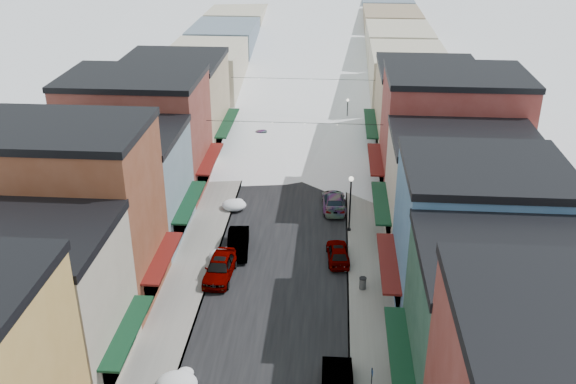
% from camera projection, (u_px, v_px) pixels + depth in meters
% --- Properties ---
extents(road, '(10.00, 160.00, 0.01)m').
position_uv_depth(road, '(304.00, 117.00, 79.81)').
color(road, black).
rests_on(road, ground).
extents(sidewalk_left, '(3.20, 160.00, 0.15)m').
position_uv_depth(sidewalk_left, '(252.00, 115.00, 80.22)').
color(sidewalk_left, gray).
rests_on(sidewalk_left, ground).
extents(sidewalk_right, '(3.20, 160.00, 0.15)m').
position_uv_depth(sidewalk_right, '(358.00, 117.00, 79.34)').
color(sidewalk_right, gray).
rests_on(sidewalk_right, ground).
extents(curb_left, '(0.10, 160.00, 0.15)m').
position_uv_depth(curb_left, '(264.00, 115.00, 80.12)').
color(curb_left, slate).
rests_on(curb_left, ground).
extents(curb_right, '(0.10, 160.00, 0.15)m').
position_uv_depth(curb_right, '(345.00, 117.00, 79.44)').
color(curb_right, slate).
rests_on(curb_right, ground).
extents(bldg_l_cream, '(11.30, 8.20, 9.50)m').
position_uv_depth(bldg_l_cream, '(27.00, 304.00, 35.90)').
color(bldg_l_cream, '#B6A992').
rests_on(bldg_l_cream, ground).
extents(bldg_l_brick_near, '(12.30, 8.20, 12.50)m').
position_uv_depth(bldg_l_brick_near, '(69.00, 214.00, 42.49)').
color(bldg_l_brick_near, brown).
rests_on(bldg_l_brick_near, ground).
extents(bldg_l_grayblue, '(11.30, 9.20, 9.00)m').
position_uv_depth(bldg_l_grayblue, '(119.00, 185.00, 50.86)').
color(bldg_l_grayblue, gray).
rests_on(bldg_l_grayblue, ground).
extents(bldg_l_brick_far, '(13.30, 9.20, 11.00)m').
position_uv_depth(bldg_l_brick_far, '(138.00, 133.00, 58.59)').
color(bldg_l_brick_far, brown).
rests_on(bldg_l_brick_far, ground).
extents(bldg_l_tan, '(11.30, 11.20, 10.00)m').
position_uv_depth(bldg_l_tan, '(175.00, 105.00, 67.74)').
color(bldg_l_tan, tan).
rests_on(bldg_l_tan, ground).
extents(bldg_r_green, '(11.30, 9.20, 9.50)m').
position_uv_depth(bldg_r_green, '(509.00, 331.00, 33.68)').
color(bldg_r_green, '#1F4133').
rests_on(bldg_r_green, ground).
extents(bldg_r_blue, '(11.30, 9.20, 10.50)m').
position_uv_depth(bldg_r_blue, '(477.00, 239.00, 41.56)').
color(bldg_r_blue, '#3F6790').
rests_on(bldg_r_blue, ground).
extents(bldg_r_cream, '(12.30, 9.20, 9.00)m').
position_uv_depth(bldg_r_cream, '(460.00, 190.00, 49.95)').
color(bldg_r_cream, '#C2B09C').
rests_on(bldg_r_cream, ground).
extents(bldg_r_brick_far, '(13.30, 9.20, 11.50)m').
position_uv_depth(bldg_r_brick_far, '(451.00, 135.00, 57.48)').
color(bldg_r_brick_far, maroon).
rests_on(bldg_r_brick_far, ground).
extents(bldg_r_tan, '(11.30, 11.20, 9.50)m').
position_uv_depth(bldg_r_tan, '(425.00, 110.00, 66.98)').
color(bldg_r_tan, tan).
rests_on(bldg_r_tan, ground).
extents(distant_blocks, '(34.00, 55.00, 8.00)m').
position_uv_depth(distant_blocks, '(312.00, 44.00, 98.79)').
color(distant_blocks, gray).
rests_on(distant_blocks, ground).
extents(overhead_cables, '(16.40, 15.04, 0.04)m').
position_uv_depth(overhead_cables, '(299.00, 98.00, 65.89)').
color(overhead_cables, black).
rests_on(overhead_cables, ground).
extents(car_silver_sedan, '(2.13, 4.87, 1.63)m').
position_uv_depth(car_silver_sedan, '(220.00, 267.00, 46.68)').
color(car_silver_sedan, gray).
rests_on(car_silver_sedan, ground).
extents(car_dark_hatch, '(2.01, 4.66, 1.49)m').
position_uv_depth(car_dark_hatch, '(238.00, 243.00, 50.04)').
color(car_dark_hatch, black).
rests_on(car_dark_hatch, ground).
extents(car_silver_wagon, '(2.33, 5.62, 1.62)m').
position_uv_depth(car_silver_wagon, '(261.00, 138.00, 70.79)').
color(car_silver_wagon, gray).
rests_on(car_silver_wagon, ground).
extents(car_gray_suv, '(1.99, 4.19, 1.38)m').
position_uv_depth(car_gray_suv, '(338.00, 253.00, 48.82)').
color(car_gray_suv, gray).
rests_on(car_gray_suv, ground).
extents(car_black_sedan, '(2.37, 5.12, 1.45)m').
position_uv_depth(car_black_sedan, '(334.00, 201.00, 56.70)').
color(car_black_sedan, black).
rests_on(car_black_sedan, ground).
extents(car_lane_silver, '(2.06, 4.30, 1.42)m').
position_uv_depth(car_lane_silver, '(285.00, 139.00, 70.88)').
color(car_lane_silver, '#A8AAB0').
rests_on(car_lane_silver, ground).
extents(car_lane_white, '(3.14, 5.69, 1.51)m').
position_uv_depth(car_lane_white, '(321.00, 87.00, 89.01)').
color(car_lane_white, silver).
rests_on(car_lane_white, ground).
extents(parking_sign, '(0.08, 0.28, 2.05)m').
position_uv_depth(parking_sign, '(372.00, 380.00, 35.25)').
color(parking_sign, black).
rests_on(parking_sign, sidewalk_right).
extents(trash_can, '(0.52, 0.52, 0.88)m').
position_uv_depth(trash_can, '(363.00, 283.00, 45.23)').
color(trash_can, '#545659').
rests_on(trash_can, sidewalk_right).
extents(streetlamp_near, '(0.40, 0.40, 4.87)m').
position_uv_depth(streetlamp_near, '(350.00, 197.00, 51.83)').
color(streetlamp_near, black).
rests_on(streetlamp_near, sidewalk_right).
extents(streetlamp_far, '(0.32, 0.32, 3.83)m').
position_uv_depth(streetlamp_far, '(347.00, 111.00, 73.86)').
color(streetlamp_far, black).
rests_on(streetlamp_far, sidewalk_right).
extents(snow_pile_near, '(2.38, 2.66, 1.01)m').
position_uv_depth(snow_pile_near, '(178.00, 383.00, 36.30)').
color(snow_pile_near, white).
rests_on(snow_pile_near, ground).
extents(snow_pile_mid, '(2.12, 2.51, 0.90)m').
position_uv_depth(snow_pile_mid, '(223.00, 255.00, 49.01)').
color(snow_pile_mid, white).
rests_on(snow_pile_mid, ground).
extents(snow_pile_far, '(2.15, 2.52, 0.91)m').
position_uv_depth(snow_pile_far, '(234.00, 205.00, 56.74)').
color(snow_pile_far, white).
rests_on(snow_pile_far, ground).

